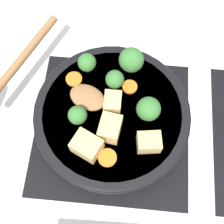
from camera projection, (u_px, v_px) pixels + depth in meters
ground_plane at (112, 127)px, 0.64m from camera, size 2.40×2.40×0.00m
front_burner_grate at (112, 125)px, 0.63m from camera, size 0.31×0.31×0.03m
skillet_pan at (112, 119)px, 0.58m from camera, size 0.39×0.29×0.06m
wooden_spoon at (48, 76)px, 0.58m from camera, size 0.22×0.23×0.02m
tofu_cube_center_large at (114, 103)px, 0.55m from camera, size 0.04×0.03×0.03m
tofu_cube_near_handle at (149, 142)px, 0.52m from camera, size 0.04×0.04×0.03m
tofu_cube_east_chunk at (87, 146)px, 0.52m from camera, size 0.05×0.06×0.04m
tofu_cube_west_chunk at (108, 128)px, 0.53m from camera, size 0.05×0.04×0.04m
broccoli_floret_near_spoon at (131, 60)px, 0.57m from camera, size 0.05×0.05×0.05m
broccoli_floret_center_top at (113, 79)px, 0.56m from camera, size 0.03×0.03×0.04m
broccoli_floret_east_rim at (87, 63)px, 0.57m from camera, size 0.03×0.03×0.04m
broccoli_floret_west_rim at (148, 110)px, 0.53m from camera, size 0.04×0.04×0.05m
broccoli_floret_north_edge at (78, 115)px, 0.53m from camera, size 0.03×0.03×0.04m
carrot_slice_orange_thin at (130, 87)px, 0.58m from camera, size 0.03×0.03×0.01m
carrot_slice_near_center at (105, 158)px, 0.53m from camera, size 0.03×0.03×0.01m
carrot_slice_edge_slice at (74, 79)px, 0.58m from camera, size 0.03×0.03×0.01m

